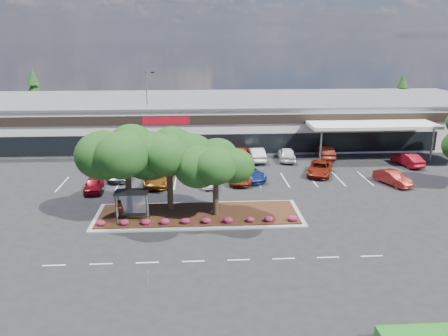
{
  "coord_description": "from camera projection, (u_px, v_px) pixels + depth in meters",
  "views": [
    {
      "loc": [
        -1.88,
        -31.44,
        15.14
      ],
      "look_at": [
        0.58,
        9.82,
        2.6
      ],
      "focal_mm": 35.0,
      "sensor_mm": 36.0,
      "label": 1
    }
  ],
  "objects": [
    {
      "name": "car_15",
      "position": [
        287.0,
        154.0,
        55.09
      ],
      "size": [
        2.39,
        5.06,
        1.67
      ],
      "primitive_type": "imported",
      "rotation": [
        0.0,
        0.0,
        3.06
      ],
      "color": "silver",
      "rests_on": "ground"
    },
    {
      "name": "island_tree_east",
      "position": [
        216.0,
        179.0,
        37.02
      ],
      "size": [
        5.8,
        5.8,
        6.5
      ],
      "primitive_type": null,
      "color": "#113A13",
      "rests_on": "landscape_island"
    },
    {
      "name": "bus_shelter",
      "position": [
        132.0,
        197.0,
        36.26
      ],
      "size": [
        2.75,
        1.55,
        2.59
      ],
      "color": "black",
      "rests_on": "landscape_island"
    },
    {
      "name": "person_waiting",
      "position": [
        120.0,
        209.0,
        36.91
      ],
      "size": [
        0.65,
        0.47,
        1.66
      ],
      "primitive_type": "imported",
      "rotation": [
        0.0,
        0.0,
        3.26
      ],
      "color": "#594C47",
      "rests_on": "landscape_island"
    },
    {
      "name": "car_12",
      "position": [
        240.0,
        154.0,
        55.19
      ],
      "size": [
        3.61,
        6.42,
        1.69
      ],
      "primitive_type": "imported",
      "rotation": [
        0.0,
        0.0,
        3.01
      ],
      "color": "maroon",
      "rests_on": "ground"
    },
    {
      "name": "car_10",
      "position": [
        168.0,
        163.0,
        51.01
      ],
      "size": [
        2.62,
        5.45,
        1.72
      ],
      "primitive_type": "imported",
      "rotation": [
        0.0,
        0.0,
        3.3
      ],
      "color": "brown",
      "rests_on": "ground"
    },
    {
      "name": "conifer_north_east",
      "position": [
        401.0,
        99.0,
        77.19
      ],
      "size": [
        3.96,
        3.96,
        9.0
      ],
      "primitive_type": "cone",
      "color": "#113A13",
      "rests_on": "ground"
    },
    {
      "name": "ground",
      "position": [
        224.0,
        235.0,
        34.54
      ],
      "size": [
        160.0,
        160.0,
        0.0
      ],
      "primitive_type": "plane",
      "color": "black",
      "rests_on": "ground"
    },
    {
      "name": "car_11",
      "position": [
        201.0,
        155.0,
        55.06
      ],
      "size": [
        2.28,
        4.33,
        1.4
      ],
      "primitive_type": "imported",
      "rotation": [
        0.0,
        0.0,
        3.3
      ],
      "color": "#55565C",
      "rests_on": "ground"
    },
    {
      "name": "car_2",
      "position": [
        159.0,
        177.0,
        46.38
      ],
      "size": [
        3.01,
        5.95,
        1.61
      ],
      "primitive_type": "imported",
      "rotation": [
        0.0,
        0.0,
        -0.06
      ],
      "color": "brown",
      "rests_on": "ground"
    },
    {
      "name": "car_3",
      "position": [
        210.0,
        179.0,
        45.98
      ],
      "size": [
        1.71,
        4.28,
        1.39
      ],
      "primitive_type": "imported",
      "rotation": [
        0.0,
        0.0,
        0.06
      ],
      "color": "white",
      "rests_on": "ground"
    },
    {
      "name": "island_tree_mid",
      "position": [
        169.0,
        170.0,
        38.11
      ],
      "size": [
        6.6,
        6.6,
        7.32
      ],
      "primitive_type": null,
      "color": "#113A13",
      "rests_on": "landscape_island"
    },
    {
      "name": "car_9",
      "position": [
        121.0,
        166.0,
        50.56
      ],
      "size": [
        2.14,
        4.73,
        1.34
      ],
      "primitive_type": "imported",
      "rotation": [
        0.0,
        0.0,
        3.09
      ],
      "color": "navy",
      "rests_on": "ground"
    },
    {
      "name": "landscape_island",
      "position": [
        199.0,
        215.0,
        38.21
      ],
      "size": [
        18.0,
        6.0,
        0.26
      ],
      "color": "gray",
      "rests_on": "ground"
    },
    {
      "name": "car_1",
      "position": [
        94.0,
        184.0,
        44.27
      ],
      "size": [
        1.9,
        4.2,
        1.4
      ],
      "primitive_type": "imported",
      "rotation": [
        0.0,
        0.0,
        0.06
      ],
      "color": "maroon",
      "rests_on": "ground"
    },
    {
      "name": "car_7",
      "position": [
        320.0,
        168.0,
        49.46
      ],
      "size": [
        4.26,
        5.86,
        1.48
      ],
      "primitive_type": "imported",
      "rotation": [
        0.0,
        0.0,
        -0.38
      ],
      "color": "maroon",
      "rests_on": "ground"
    },
    {
      "name": "car_14",
      "position": [
        256.0,
        154.0,
        55.04
      ],
      "size": [
        2.01,
        5.18,
        1.68
      ],
      "primitive_type": "imported",
      "rotation": [
        0.0,
        0.0,
        3.19
      ],
      "color": "#BBBBBB",
      "rests_on": "ground"
    },
    {
      "name": "car_17",
      "position": [
        407.0,
        160.0,
        52.9
      ],
      "size": [
        2.47,
        4.88,
        1.54
      ],
      "primitive_type": "imported",
      "rotation": [
        0.0,
        0.0,
        3.33
      ],
      "color": "maroon",
      "rests_on": "ground"
    },
    {
      "name": "car_16",
      "position": [
        325.0,
        152.0,
        56.23
      ],
      "size": [
        1.99,
        5.08,
        1.65
      ],
      "primitive_type": "imported",
      "rotation": [
        0.0,
        0.0,
        3.09
      ],
      "color": "maroon",
      "rests_on": "ground"
    },
    {
      "name": "car_5",
      "position": [
        247.0,
        172.0,
        47.91
      ],
      "size": [
        4.42,
        6.22,
        1.57
      ],
      "primitive_type": "imported",
      "rotation": [
        0.0,
        0.0,
        0.36
      ],
      "color": "navy",
      "rests_on": "ground"
    },
    {
      "name": "island_tree_west",
      "position": [
        127.0,
        170.0,
        37.16
      ],
      "size": [
        7.2,
        7.2,
        7.89
      ],
      "primitive_type": null,
      "color": "#113A13",
      "rests_on": "landscape_island"
    },
    {
      "name": "retail_store",
      "position": [
        211.0,
        118.0,
        66.01
      ],
      "size": [
        80.4,
        25.2,
        6.25
      ],
      "color": "silver",
      "rests_on": "ground"
    },
    {
      "name": "light_pole",
      "position": [
        148.0,
        115.0,
        59.43
      ],
      "size": [
        1.42,
        0.7,
        10.72
      ],
      "rotation": [
        0.0,
        0.0,
        0.27
      ],
      "color": "gray",
      "rests_on": "ground"
    },
    {
      "name": "car_4",
      "position": [
        239.0,
        176.0,
        46.93
      ],
      "size": [
        2.5,
        5.12,
        1.4
      ],
      "primitive_type": "imported",
      "rotation": [
        0.0,
        0.0,
        0.03
      ],
      "color": "maroon",
      "rests_on": "ground"
    },
    {
      "name": "survey_stake",
      "position": [
        148.0,
        276.0,
        27.53
      ],
      "size": [
        0.07,
        0.14,
        0.93
      ],
      "color": "#957B4E",
      "rests_on": "ground"
    },
    {
      "name": "car_13",
      "position": [
        232.0,
        161.0,
        52.28
      ],
      "size": [
        3.79,
        5.74,
        1.46
      ],
      "primitive_type": "imported",
      "rotation": [
        0.0,
        0.0,
        2.86
      ],
      "color": "slate",
      "rests_on": "ground"
    },
    {
      "name": "shrub_row",
      "position": [
        199.0,
        220.0,
        36.09
      ],
      "size": [
        17.0,
        0.8,
        0.5
      ],
      "primitive_type": null,
      "color": "maroon",
      "rests_on": "landscape_island"
    },
    {
      "name": "car_0",
      "position": [
        121.0,
        172.0,
        48.13
      ],
      "size": [
        2.66,
        5.29,
        1.43
      ],
      "primitive_type": "imported",
      "rotation": [
        0.0,
        0.0,
        -0.05
      ],
      "color": "slate",
      "rests_on": "ground"
    },
    {
      "name": "lane_markings",
      "position": [
        217.0,
        191.0,
        44.48
      ],
      "size": [
        33.12,
        20.06,
        0.01
      ],
      "color": "silver",
      "rests_on": "ground"
    },
    {
      "name": "conifer_north_west",
      "position": [
        35.0,
        97.0,
        75.32
      ],
      "size": [
        4.4,
        4.4,
        10.0
      ],
      "primitive_type": "cone",
      "color": "#113A13",
      "rests_on": "ground"
    },
    {
      "name": "car_8",
      "position": [
        393.0,
        178.0,
        46.2
      ],
      "size": [
        3.11,
        4.66,
        1.45
      ],
      "primitive_type": "imported",
      "rotation": [
        0.0,
        0.0,
        0.39
      ],
      "color": "maroon",
      "rests_on": "ground"
    }
  ]
}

